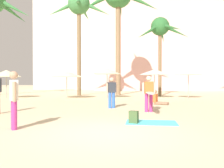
# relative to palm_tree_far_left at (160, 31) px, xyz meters

# --- Properties ---
(ground) EXTENTS (120.00, 120.00, 0.00)m
(ground) POSITION_rel_palm_tree_far_left_xyz_m (-4.01, -14.90, -5.98)
(ground) COLOR beige
(hotel_pink) EXTENTS (19.72, 10.30, 18.74)m
(hotel_pink) POSITION_rel_palm_tree_far_left_xyz_m (2.58, 15.24, 3.39)
(hotel_pink) COLOR beige
(hotel_pink) RESTS_ON ground
(hotel_tower_gray) EXTENTS (16.61, 9.25, 23.81)m
(hotel_tower_gray) POSITION_rel_palm_tree_far_left_xyz_m (-9.26, 19.50, 5.92)
(hotel_tower_gray) COLOR beige
(hotel_tower_gray) RESTS_ON ground
(palm_tree_far_left) EXTENTS (4.72, 5.04, 7.20)m
(palm_tree_far_left) POSITION_rel_palm_tree_far_left_xyz_m (0.00, 0.00, 0.00)
(palm_tree_far_left) COLOR brown
(palm_tree_far_left) RESTS_ON ground
(palm_tree_right) EXTENTS (7.97, 8.21, 11.23)m
(palm_tree_right) POSITION_rel_palm_tree_far_left_xyz_m (-3.84, 1.32, 3.34)
(palm_tree_right) COLOR #896B4C
(palm_tree_right) RESTS_ON ground
(palm_tree_far_right) EXTENTS (6.08, 6.22, 9.76)m
(palm_tree_far_right) POSITION_rel_palm_tree_far_left_xyz_m (-7.56, 0.56, 2.23)
(palm_tree_far_right) COLOR brown
(palm_tree_far_right) RESTS_ON ground
(cafe_umbrella_0) EXTENTS (2.02, 2.02, 2.29)m
(cafe_umbrella_0) POSITION_rel_palm_tree_far_left_xyz_m (1.68, -2.99, -3.90)
(cafe_umbrella_0) COLOR gray
(cafe_umbrella_0) RESTS_ON ground
(cafe_umbrella_1) EXTENTS (2.57, 2.57, 2.16)m
(cafe_umbrella_1) POSITION_rel_palm_tree_far_left_xyz_m (-7.89, -3.17, -4.05)
(cafe_umbrella_1) COLOR gray
(cafe_umbrella_1) RESTS_ON ground
(cafe_umbrella_2) EXTENTS (2.51, 2.51, 2.32)m
(cafe_umbrella_2) POSITION_rel_palm_tree_far_left_xyz_m (-0.91, -2.69, -3.88)
(cafe_umbrella_2) COLOR gray
(cafe_umbrella_2) RESTS_ON ground
(cafe_umbrella_3) EXTENTS (2.26, 2.26, 2.27)m
(cafe_umbrella_3) POSITION_rel_palm_tree_far_left_xyz_m (-12.77, -3.12, -3.98)
(cafe_umbrella_3) COLOR gray
(cafe_umbrella_3) RESTS_ON ground
(cafe_umbrella_4) EXTENTS (2.27, 2.27, 2.34)m
(cafe_umbrella_4) POSITION_rel_palm_tree_far_left_xyz_m (-4.71, -2.91, -3.85)
(cafe_umbrella_4) COLOR gray
(cafe_umbrella_4) RESTS_ON ground
(beach_towel) EXTENTS (1.80, 1.16, 0.01)m
(beach_towel) POSITION_rel_palm_tree_far_left_xyz_m (-2.60, -13.29, -5.98)
(beach_towel) COLOR #4CC6D6
(beach_towel) RESTS_ON ground
(backpack) EXTENTS (0.35, 0.32, 0.42)m
(backpack) POSITION_rel_palm_tree_far_left_xyz_m (-3.21, -13.43, -5.78)
(backpack) COLOR #435D32
(backpack) RESTS_ON ground
(person_mid_center) EXTENTS (0.60, 2.90, 1.66)m
(person_mid_center) POSITION_rel_palm_tree_far_left_xyz_m (-2.35, -10.73, -5.08)
(person_mid_center) COLOR #B7337F
(person_mid_center) RESTS_ON ground
(person_mid_left) EXTENTS (0.59, 0.35, 1.61)m
(person_mid_left) POSITION_rel_palm_tree_far_left_xyz_m (-4.11, -9.21, -5.11)
(person_mid_left) COLOR blue
(person_mid_left) RESTS_ON ground
(person_far_left) EXTENTS (0.38, 0.58, 1.72)m
(person_far_left) POSITION_rel_palm_tree_far_left_xyz_m (-6.81, -14.48, -5.04)
(person_far_left) COLOR #B7337F
(person_far_left) RESTS_ON ground
(person_far_right) EXTENTS (0.99, 0.76, 0.89)m
(person_far_right) POSITION_rel_palm_tree_far_left_xyz_m (-1.41, -7.32, -5.67)
(person_far_right) COLOR #936B51
(person_far_right) RESTS_ON ground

